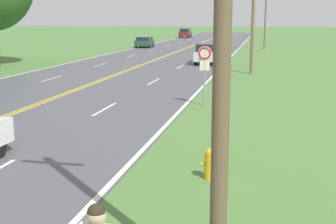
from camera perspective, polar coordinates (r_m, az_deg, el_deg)
name	(u,v)px	position (r m, az deg, el deg)	size (l,w,h in m)	color
fire_hydrant	(210,163)	(11.54, 5.17, -6.23)	(0.45, 0.29, 0.78)	gold
traffic_sign	(205,61)	(20.83, 4.50, 6.22)	(0.60, 0.10, 2.65)	gray
utility_pole_midground	(254,0)	(33.33, 10.41, 13.25)	(1.80, 0.24, 9.76)	brown
utility_pole_far	(266,15)	(60.47, 11.81, 11.55)	(1.80, 0.24, 8.15)	brown
car_silver_suv_approaching	(207,53)	(40.26, 4.80, 7.20)	(2.06, 4.57, 1.72)	black
car_dark_green_hatchback_mid_near	(145,42)	(62.14, -2.88, 8.56)	(2.12, 3.91, 1.38)	black
car_maroon_suv_mid_far	(185,33)	(92.50, 2.11, 9.64)	(1.97, 4.00, 1.75)	black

